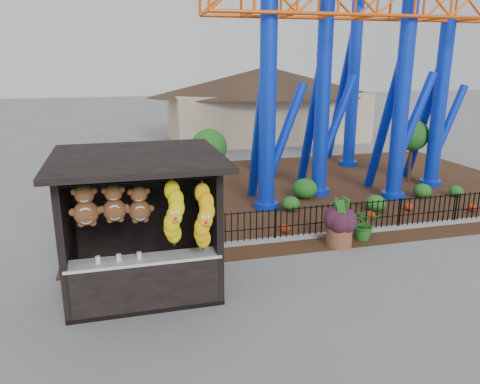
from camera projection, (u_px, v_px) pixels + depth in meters
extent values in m
plane|color=slate|center=(285.00, 294.00, 10.38)|extent=(120.00, 120.00, 0.00)
cube|color=#331E11|center=(310.00, 189.00, 18.80)|extent=(18.00, 12.00, 0.02)
cube|color=gray|center=(375.00, 230.00, 14.14)|extent=(18.00, 0.18, 0.12)
cube|color=black|center=(144.00, 284.00, 10.74)|extent=(3.20, 2.60, 0.10)
cube|color=black|center=(138.00, 208.00, 11.50)|extent=(3.20, 0.12, 3.00)
cube|color=black|center=(67.00, 231.00, 9.97)|extent=(0.12, 2.60, 3.00)
cube|color=black|center=(209.00, 219.00, 10.73)|extent=(0.12, 2.60, 3.00)
cube|color=black|center=(137.00, 158.00, 9.69)|extent=(3.50, 3.40, 0.12)
cube|color=black|center=(62.00, 253.00, 8.83)|extent=(0.14, 0.14, 3.00)
cube|color=black|center=(220.00, 238.00, 9.58)|extent=(0.14, 0.14, 3.00)
cube|color=black|center=(146.00, 285.00, 9.63)|extent=(3.00, 0.50, 1.10)
cube|color=silver|center=(145.00, 259.00, 9.47)|extent=(3.10, 0.55, 0.06)
cylinder|color=black|center=(141.00, 182.00, 8.63)|extent=(2.90, 0.04, 0.04)
cylinder|color=#0C30DC|center=(268.00, 108.00, 15.37)|extent=(0.56, 0.56, 7.00)
cylinder|color=#0C30DC|center=(266.00, 205.00, 16.30)|extent=(0.84, 0.84, 0.24)
cylinder|color=#0C30DC|center=(323.00, 99.00, 17.06)|extent=(0.56, 0.56, 7.30)
cylinder|color=#0C30DC|center=(318.00, 191.00, 18.03)|extent=(0.84, 0.84, 0.24)
cylinder|color=#0C30DC|center=(402.00, 97.00, 16.54)|extent=(0.56, 0.56, 7.50)
cylinder|color=#0C30DC|center=(393.00, 195.00, 17.53)|extent=(0.84, 0.84, 0.24)
cylinder|color=#0C30DC|center=(439.00, 105.00, 18.39)|extent=(0.56, 0.56, 6.60)
cylinder|color=#0C30DC|center=(430.00, 183.00, 19.26)|extent=(0.84, 0.84, 0.24)
cylinder|color=#0C30DC|center=(269.00, 66.00, 19.58)|extent=(0.56, 0.56, 9.50)
cylinder|color=#0C30DC|center=(267.00, 174.00, 20.85)|extent=(0.84, 0.84, 0.24)
cylinder|color=#0C30DC|center=(355.00, 54.00, 21.49)|extent=(0.56, 0.56, 10.50)
cylinder|color=#0C30DC|center=(348.00, 163.00, 22.89)|extent=(0.84, 0.84, 0.24)
cylinder|color=#0C30DC|center=(259.00, 130.00, 16.45)|extent=(0.36, 2.21, 5.85)
cylinder|color=#0C30DC|center=(284.00, 137.00, 16.11)|extent=(1.62, 0.32, 3.73)
cylinder|color=#0C30DC|center=(312.00, 121.00, 18.15)|extent=(0.36, 2.29, 6.10)
cylinder|color=#0C30DC|center=(335.00, 127.00, 17.81)|extent=(1.67, 0.32, 3.88)
cylinder|color=#0C30DC|center=(386.00, 120.00, 17.63)|extent=(0.36, 2.34, 6.26)
cylinder|color=#0C30DC|center=(411.00, 127.00, 17.30)|extent=(1.71, 0.32, 3.99)
cylinder|color=#0C30DC|center=(423.00, 123.00, 19.45)|extent=(0.36, 2.10, 5.53)
cylinder|color=#0C30DC|center=(446.00, 128.00, 19.11)|extent=(1.54, 0.32, 3.52)
cylinder|color=brown|center=(339.00, 235.00, 13.02)|extent=(0.94, 0.94, 0.65)
ellipsoid|color=#321423|center=(341.00, 213.00, 12.84)|extent=(0.70, 0.70, 0.64)
imported|color=#2B5218|center=(364.00, 224.00, 13.43)|extent=(1.04, 0.97, 0.96)
ellipsoid|color=#1E591A|center=(291.00, 204.00, 16.02)|extent=(0.62, 0.62, 0.50)
ellipsoid|color=#1E591A|center=(375.00, 203.00, 15.97)|extent=(0.70, 0.70, 0.56)
ellipsoid|color=#1E591A|center=(422.00, 191.00, 17.54)|extent=(0.66, 0.66, 0.53)
ellipsoid|color=#1E591A|center=(305.00, 189.00, 17.42)|extent=(0.93, 0.93, 0.74)
ellipsoid|color=#1E591A|center=(456.00, 191.00, 17.68)|extent=(0.53, 0.53, 0.42)
sphere|color=#B52A0C|center=(285.00, 228.00, 13.98)|extent=(0.28, 0.28, 0.28)
sphere|color=#B52A0C|center=(371.00, 215.00, 15.19)|extent=(0.28, 0.28, 0.28)
sphere|color=#B52A0C|center=(409.00, 207.00, 16.04)|extent=(0.28, 0.28, 0.28)
sphere|color=#B52A0C|center=(473.00, 207.00, 15.95)|extent=(0.28, 0.28, 0.28)
cube|color=#BFAD8C|center=(266.00, 116.00, 30.05)|extent=(12.00, 6.00, 3.00)
cone|color=#332319|center=(267.00, 78.00, 29.39)|extent=(15.00, 15.00, 1.80)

